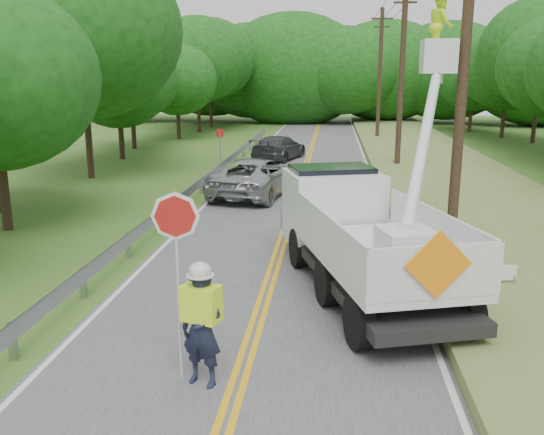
# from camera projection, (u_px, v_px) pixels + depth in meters

# --- Properties ---
(ground) EXTENTS (140.00, 140.00, 0.00)m
(ground) POSITION_uv_depth(u_px,v_px,m) (232.00, 403.00, 8.93)
(ground) COLOR #386223
(ground) RESTS_ON ground
(road) EXTENTS (7.20, 96.00, 0.03)m
(road) POSITION_uv_depth(u_px,v_px,m) (293.00, 206.00, 22.45)
(road) COLOR #474749
(road) RESTS_ON ground
(guardrail) EXTENTS (0.18, 48.00, 0.77)m
(guardrail) POSITION_uv_depth(u_px,v_px,m) (197.00, 186.00, 23.60)
(guardrail) COLOR gray
(guardrail) RESTS_ON ground
(utility_poles) EXTENTS (1.60, 43.30, 10.00)m
(utility_poles) POSITION_uv_depth(u_px,v_px,m) (421.00, 67.00, 23.61)
(utility_poles) COLOR black
(utility_poles) RESTS_ON ground
(tall_grass_verge) EXTENTS (7.00, 96.00, 0.30)m
(tall_grass_verge) POSITION_uv_depth(u_px,v_px,m) (482.00, 207.00, 21.70)
(tall_grass_verge) COLOR olive
(tall_grass_verge) RESTS_ON ground
(treeline_left) EXTENTS (9.87, 54.01, 11.27)m
(treeline_left) POSITION_uv_depth(u_px,v_px,m) (145.00, 61.00, 36.72)
(treeline_left) COLOR #332319
(treeline_left) RESTS_ON ground
(treeline_horizon) EXTENTS (56.92, 14.66, 12.26)m
(treeline_horizon) POSITION_uv_depth(u_px,v_px,m) (328.00, 71.00, 61.85)
(treeline_horizon) COLOR #134010
(treeline_horizon) RESTS_ON ground
(flagger) EXTENTS (1.21, 0.66, 3.16)m
(flagger) POSITION_uv_depth(u_px,v_px,m) (201.00, 320.00, 9.21)
(flagger) COLOR #191E33
(flagger) RESTS_ON road
(bucket_truck) EXTENTS (4.69, 8.33, 7.08)m
(bucket_truck) POSITION_uv_depth(u_px,v_px,m) (359.00, 214.00, 14.30)
(bucket_truck) COLOR black
(bucket_truck) RESTS_ON road
(suv_silver) EXTENTS (3.60, 6.08, 1.59)m
(suv_silver) POSITION_uv_depth(u_px,v_px,m) (255.00, 177.00, 24.28)
(suv_silver) COLOR #A3A6AA
(suv_silver) RESTS_ON road
(suv_darkgrey) EXTENTS (3.34, 5.36, 1.45)m
(suv_darkgrey) POSITION_uv_depth(u_px,v_px,m) (279.00, 148.00, 34.75)
(suv_darkgrey) COLOR #393A40
(suv_darkgrey) RESTS_ON road
(stop_sign_permanent) EXTENTS (0.37, 0.37, 2.34)m
(stop_sign_permanent) POSITION_uv_depth(u_px,v_px,m) (220.00, 144.00, 29.67)
(stop_sign_permanent) COLOR gray
(stop_sign_permanent) RESTS_ON ground
(yard_sign) EXTENTS (0.50, 0.11, 0.73)m
(yard_sign) POSITION_uv_depth(u_px,v_px,m) (506.00, 274.00, 13.19)
(yard_sign) COLOR white
(yard_sign) RESTS_ON ground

